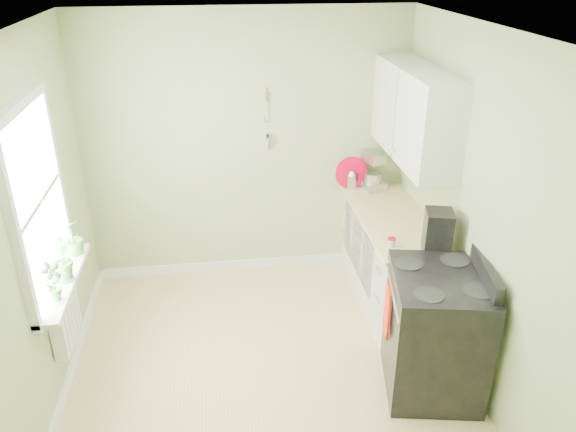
{
  "coord_description": "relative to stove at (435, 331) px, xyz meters",
  "views": [
    {
      "loc": [
        -0.31,
        -3.5,
        3.17
      ],
      "look_at": [
        0.24,
        0.55,
        1.2
      ],
      "focal_mm": 35.0,
      "sensor_mm": 36.0,
      "label": 1
    }
  ],
  "objects": [
    {
      "name": "floor",
      "position": [
        -1.28,
        0.19,
        -0.51
      ],
      "size": [
        3.2,
        3.6,
        0.02
      ],
      "primitive_type": "cube",
      "color": "tan",
      "rests_on": "ground"
    },
    {
      "name": "ceiling",
      "position": [
        -1.28,
        0.19,
        2.21
      ],
      "size": [
        3.2,
        3.6,
        0.02
      ],
      "primitive_type": "cube",
      "color": "white",
      "rests_on": "wall_back"
    },
    {
      "name": "wall_back",
      "position": [
        -1.28,
        2.0,
        0.85
      ],
      "size": [
        3.2,
        0.02,
        2.7
      ],
      "primitive_type": "cube",
      "color": "#A6B97E",
      "rests_on": "floor"
    },
    {
      "name": "wall_left",
      "position": [
        -2.89,
        0.19,
        0.85
      ],
      "size": [
        0.02,
        3.6,
        2.7
      ],
      "primitive_type": "cube",
      "color": "#A6B97E",
      "rests_on": "floor"
    },
    {
      "name": "wall_right",
      "position": [
        0.33,
        0.19,
        0.85
      ],
      "size": [
        0.02,
        3.6,
        2.7
      ],
      "primitive_type": "cube",
      "color": "#A6B97E",
      "rests_on": "floor"
    },
    {
      "name": "base_cabinets",
      "position": [
        0.02,
        1.19,
        -0.07
      ],
      "size": [
        0.6,
        1.6,
        0.87
      ],
      "primitive_type": "cube",
      "color": "white",
      "rests_on": "floor"
    },
    {
      "name": "countertop",
      "position": [
        0.01,
        1.19,
        0.39
      ],
      "size": [
        0.64,
        1.6,
        0.04
      ],
      "primitive_type": "cube",
      "color": "#EFD992",
      "rests_on": "base_cabinets"
    },
    {
      "name": "upper_cabinets",
      "position": [
        0.15,
        1.29,
        1.35
      ],
      "size": [
        0.35,
        1.4,
        0.8
      ],
      "primitive_type": "cube",
      "color": "white",
      "rests_on": "wall_right"
    },
    {
      "name": "window",
      "position": [
        -2.86,
        0.49,
        1.05
      ],
      "size": [
        0.06,
        1.14,
        1.44
      ],
      "color": "white",
      "rests_on": "wall_left"
    },
    {
      "name": "window_sill",
      "position": [
        -2.79,
        0.49,
        0.38
      ],
      "size": [
        0.18,
        1.14,
        0.04
      ],
      "primitive_type": "cube",
      "color": "white",
      "rests_on": "wall_left"
    },
    {
      "name": "radiator",
      "position": [
        -2.82,
        0.44,
        0.05
      ],
      "size": [
        0.12,
        0.5,
        0.35
      ],
      "primitive_type": "cube",
      "color": "white",
      "rests_on": "wall_left"
    },
    {
      "name": "wall_utensils",
      "position": [
        -1.08,
        1.97,
        1.06
      ],
      "size": [
        0.02,
        0.14,
        0.58
      ],
      "color": "#EFD992",
      "rests_on": "wall_back"
    },
    {
      "name": "stove",
      "position": [
        0.0,
        0.0,
        0.0
      ],
      "size": [
        0.84,
        0.92,
        1.12
      ],
      "color": "black",
      "rests_on": "floor"
    },
    {
      "name": "stand_mixer",
      "position": [
        -0.02,
        1.93,
        0.59
      ],
      "size": [
        0.3,
        0.4,
        0.44
      ],
      "color": "#B2B2B7",
      "rests_on": "countertop"
    },
    {
      "name": "kettle",
      "position": [
        -0.23,
        1.91,
        0.5
      ],
      "size": [
        0.19,
        0.11,
        0.19
      ],
      "color": "silver",
      "rests_on": "countertop"
    },
    {
      "name": "coffee_maker",
      "position": [
        0.14,
        0.49,
        0.58
      ],
      "size": [
        0.26,
        0.28,
        0.37
      ],
      "color": "black",
      "rests_on": "countertop"
    },
    {
      "name": "red_tray",
      "position": [
        -0.23,
        1.91,
        0.58
      ],
      "size": [
        0.34,
        0.09,
        0.34
      ],
      "primitive_type": "cylinder",
      "rotation": [
        1.45,
        0.0,
        0.1
      ],
      "color": "red",
      "rests_on": "countertop"
    },
    {
      "name": "jar",
      "position": [
        -0.18,
        0.64,
        0.45
      ],
      "size": [
        0.07,
        0.07,
        0.08
      ],
      "color": "beige",
      "rests_on": "countertop"
    },
    {
      "name": "plant_a",
      "position": [
        -2.78,
        0.21,
        0.55
      ],
      "size": [
        0.19,
        0.2,
        0.31
      ],
      "primitive_type": "imported",
      "rotation": [
        0.0,
        0.0,
        0.92
      ],
      "color": "#45833B",
      "rests_on": "window_sill"
    },
    {
      "name": "plant_b",
      "position": [
        -2.78,
        0.51,
        0.56
      ],
      "size": [
        0.22,
        0.23,
        0.33
      ],
      "primitive_type": "imported",
      "rotation": [
        0.0,
        0.0,
        2.09
      ],
      "color": "#45833B",
      "rests_on": "window_sill"
    },
    {
      "name": "plant_c",
      "position": [
        -2.78,
        0.89,
        0.55
      ],
      "size": [
        0.22,
        0.22,
        0.3
      ],
      "primitive_type": "imported",
      "rotation": [
        0.0,
        0.0,
        4.25
      ],
      "color": "#45833B",
      "rests_on": "window_sill"
    }
  ]
}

